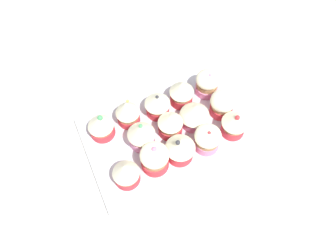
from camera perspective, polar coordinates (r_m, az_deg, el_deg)
ground_plane at (r=83.74cm, az=0.00°, el=-1.87°), size 180.00×180.00×3.00cm
baking_tray at (r=81.87cm, az=0.00°, el=-1.21°), size 38.02×24.88×1.20cm
cupcake_0 at (r=85.15cm, az=6.44°, el=6.97°), size 5.74×5.74×6.76cm
cupcake_1 at (r=82.46cm, az=2.25°, el=5.52°), size 5.77×5.77×7.51cm
cupcake_2 at (r=81.07cm, az=-1.51°, el=3.66°), size 5.96×5.96×7.04cm
cupcake_3 at (r=79.87cm, az=-6.60°, el=2.32°), size 5.55×5.55×8.03cm
cupcake_4 at (r=79.74cm, az=-10.89°, el=0.03°), size 5.82×5.82×7.00cm
cupcake_5 at (r=82.27cm, az=8.71°, el=3.78°), size 5.84×5.84×6.69cm
cupcake_6 at (r=79.53cm, az=4.45°, el=1.79°), size 6.85×6.85×6.98cm
cupcake_7 at (r=78.28cm, az=0.42°, el=0.27°), size 5.68×5.68×6.98cm
cupcake_8 at (r=76.57cm, az=-4.28°, el=-1.53°), size 6.19×6.19×8.15cm
cupcake_9 at (r=79.67cm, az=10.80°, el=0.41°), size 6.01×6.01×7.31cm
cupcake_10 at (r=77.33cm, az=6.44°, el=-2.08°), size 5.98×5.98×6.77cm
cupcake_11 at (r=75.01cm, az=1.72°, el=-3.63°), size 6.56×6.56×8.13cm
cupcake_12 at (r=74.65cm, az=-2.19°, el=-5.27°), size 6.26×6.26×7.41cm
cupcake_13 at (r=73.83cm, az=-6.89°, el=-7.53°), size 5.77×5.77×7.21cm
napkin at (r=84.28cm, az=-19.88°, el=-5.26°), size 16.28×15.80×0.60cm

